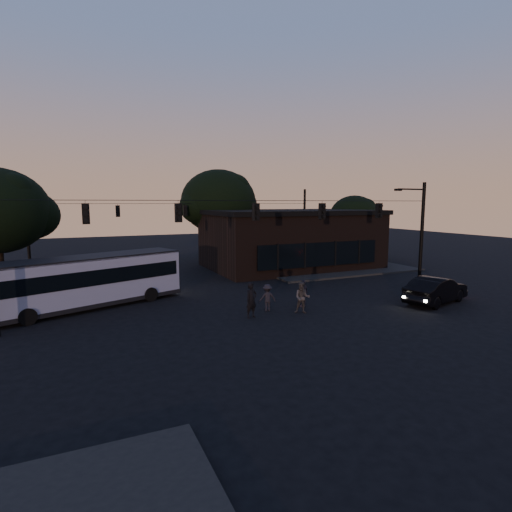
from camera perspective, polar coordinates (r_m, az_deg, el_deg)
name	(u,v)px	position (r m, az deg, el deg)	size (l,w,h in m)	color
ground	(289,325)	(20.35, 4.74, -9.78)	(120.00, 120.00, 0.00)	black
sidewalk_far_right	(328,267)	(38.15, 10.23, -1.55)	(14.00, 10.00, 0.15)	black
sidewalk_far_left	(6,293)	(31.81, -32.17, -4.44)	(14.00, 10.00, 0.15)	black
building	(290,239)	(37.91, 4.89, 2.49)	(15.40, 10.41, 5.40)	black
tree_behind	(219,202)	(41.21, -5.37, 7.75)	(7.60, 7.60, 9.43)	black
tree_right	(354,216)	(44.49, 13.82, 5.54)	(5.20, 5.20, 6.86)	black
signal_rig_near	(256,231)	(23.05, 0.00, 3.57)	(26.24, 0.30, 7.50)	black
signal_rig_far	(185,223)	(38.18, -10.04, 4.69)	(26.24, 0.30, 7.50)	black
bus	(90,279)	(25.10, -22.59, -3.02)	(10.91, 6.15, 3.02)	#8084A3
car	(436,290)	(26.66, 24.32, -4.45)	(1.73, 4.95, 1.63)	black
pedestrian_a	(251,300)	(21.26, -0.66, -6.33)	(0.69, 0.45, 1.90)	black
pedestrian_b	(302,298)	(22.28, 6.62, -5.92)	(0.85, 0.66, 1.76)	#383433
pedestrian_c	(303,293)	(23.69, 6.80, -5.30)	(0.94, 0.39, 1.61)	#362C36
pedestrian_d	(267,298)	(22.63, 1.63, -5.95)	(0.99, 0.57, 1.53)	black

